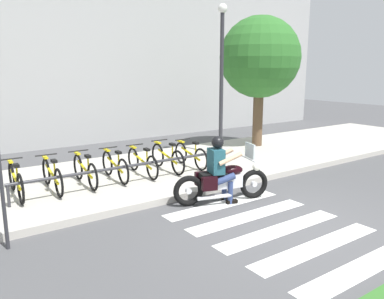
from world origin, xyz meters
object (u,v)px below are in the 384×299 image
bicycle_5 (167,158)px  street_lamp (222,69)px  bicycle_4 (142,162)px  bicycle_3 (115,166)px  rider (220,165)px  bicycle_2 (85,171)px  motorcycle (223,181)px  bicycle_0 (16,181)px  bike_rack (125,168)px  bicycle_1 (52,176)px  bicycle_6 (190,155)px  tree_near_rack (260,58)px

bicycle_5 → street_lamp: (2.42, 0.75, 2.31)m
bicycle_4 → bicycle_3: bearing=-179.9°
rider → street_lamp: 4.51m
bicycle_2 → bicycle_4: 1.49m
street_lamp → bicycle_4: bearing=-166.7°
motorcycle → bicycle_0: 4.37m
rider → bike_rack: (-1.34, 1.83, -0.26)m
bicycle_1 → bicycle_3: size_ratio=1.06×
motorcycle → bicycle_6: size_ratio=1.32×
bike_rack → bicycle_6: bearing=13.9°
bicycle_2 → bike_rack: (0.75, -0.55, 0.07)m
motorcycle → bicycle_3: motorcycle is taller
bicycle_5 → bicycle_2: bearing=180.0°
bicycle_6 → street_lamp: size_ratio=0.34×
rider → bicycle_0: rider is taller
bicycle_0 → bicycle_2: bearing=0.0°
bicycle_0 → bicycle_2: 1.49m
bicycle_0 → bicycle_1: size_ratio=0.99×
bicycle_0 → tree_near_rack: tree_near_rack is taller
rider → tree_near_rack: 6.23m
bicycle_1 → bike_rack: bicycle_1 is taller
bicycle_6 → bicycle_2: bearing=-180.0°
bike_rack → rider: bearing=-53.8°
bicycle_6 → street_lamp: street_lamp is taller
bicycle_4 → bicycle_5: bearing=-0.1°
rider → bicycle_4: size_ratio=0.85×
bicycle_5 → bicycle_6: 0.75m
bicycle_1 → bicycle_5: bicycle_5 is taller
bicycle_1 → bicycle_4: 2.24m
motorcycle → bicycle_3: bearing=120.4°
rider → bike_rack: bearing=126.2°
bicycle_3 → bicycle_4: size_ratio=0.96×
rider → street_lamp: bearing=50.6°
bicycle_2 → bicycle_4: size_ratio=0.99×
bicycle_3 → bike_rack: bicycle_3 is taller
bicycle_2 → rider: bearing=-48.8°
bicycle_3 → bicycle_4: bicycle_3 is taller
motorcycle → bicycle_4: size_ratio=1.25×
bicycle_1 → bicycle_3: bearing=-0.0°
street_lamp → bicycle_3: bearing=-169.1°
bicycle_1 → bicycle_0: bearing=-180.0°
bicycle_6 → tree_near_rack: 4.69m
bicycle_1 → bicycle_5: (2.98, -0.00, 0.01)m
bicycle_4 → bike_rack: bearing=-143.3°
bicycle_0 → bicycle_3: (2.24, -0.00, -0.00)m
bicycle_2 → bike_rack: bearing=-36.6°
street_lamp → rider: bearing=-129.4°
bicycle_2 → street_lamp: 5.25m
bicycle_1 → bicycle_5: bearing=-0.0°
bicycle_5 → tree_near_rack: (4.41, 1.15, 2.66)m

